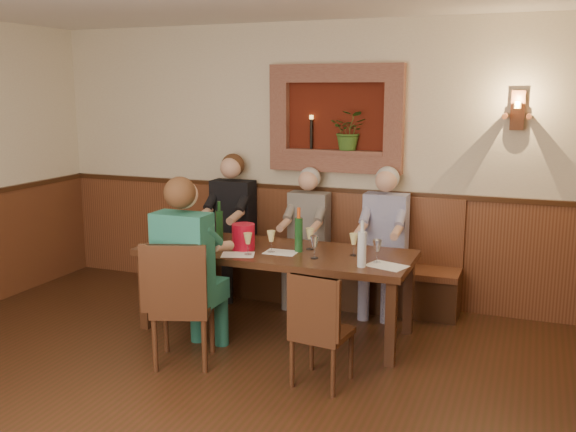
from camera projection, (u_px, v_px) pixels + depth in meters
name	position (u px, v px, depth m)	size (l,w,h in m)	color
ground_plane	(166.00, 430.00, 4.09)	(6.00, 6.00, 0.00)	#321E0D
room_shell	(154.00, 133.00, 3.72)	(6.04, 6.04, 2.82)	beige
wainscoting	(163.00, 344.00, 3.97)	(6.02, 6.02, 1.15)	#562D18
wall_niche	(339.00, 123.00, 6.34)	(1.36, 0.30, 1.06)	#4E160B
wall_sconce	(518.00, 111.00, 5.72)	(0.25, 0.20, 0.35)	#562D18
dining_table	(275.00, 258.00, 5.65)	(2.40, 0.90, 0.75)	#331E0F
bench	(310.00, 268.00, 6.58)	(3.00, 0.45, 1.11)	#381E0F
chair_near_left	(184.00, 328.00, 5.04)	(0.57, 0.57, 1.01)	#331E0F
chair_near_right	(321.00, 352.00, 4.69)	(0.42, 0.42, 0.86)	#331E0F
person_bench_left	(230.00, 237.00, 6.73)	(0.44, 0.54, 1.48)	black
person_bench_mid	(306.00, 248.00, 6.44)	(0.40, 0.49, 1.37)	#55514D
person_bench_right	(383.00, 253.00, 6.16)	(0.42, 0.51, 1.42)	navy
person_chair_front	(190.00, 283.00, 5.10)	(0.45, 0.55, 1.49)	#1B4F60
spittoon_bucket	(243.00, 237.00, 5.62)	(0.20, 0.20, 0.23)	red
wine_bottle_green_a	(299.00, 234.00, 5.54)	(0.08, 0.08, 0.39)	#19471E
wine_bottle_green_b	(219.00, 225.00, 5.95)	(0.09, 0.09, 0.37)	#19471E
water_bottle	(362.00, 248.00, 5.06)	(0.07, 0.07, 0.38)	silver
tasting_sheet_a	(195.00, 244.00, 5.83)	(0.27, 0.19, 0.00)	white
tasting_sheet_b	(281.00, 252.00, 5.54)	(0.28, 0.20, 0.00)	white
tasting_sheet_c	(387.00, 266.00, 5.11)	(0.31, 0.22, 0.00)	white
tasting_sheet_d	(238.00, 255.00, 5.46)	(0.28, 0.20, 0.00)	white
wine_glass_0	(168.00, 234.00, 5.79)	(0.08, 0.08, 0.19)	#EDE38D
wine_glass_1	(210.00, 232.00, 5.91)	(0.08, 0.08, 0.19)	white
wine_glass_2	(204.00, 237.00, 5.68)	(0.08, 0.08, 0.19)	#EDE38D
wine_glass_3	(244.00, 234.00, 5.83)	(0.08, 0.08, 0.19)	white
wine_glass_4	(271.00, 242.00, 5.52)	(0.08, 0.08, 0.19)	#EDE38D
wine_glass_5	(310.00, 239.00, 5.63)	(0.08, 0.08, 0.19)	#EDE38D
wine_glass_6	(315.00, 247.00, 5.33)	(0.08, 0.08, 0.19)	white
wine_glass_7	(354.00, 245.00, 5.42)	(0.08, 0.08, 0.19)	#EDE38D
wine_glass_8	(377.00, 251.00, 5.19)	(0.08, 0.08, 0.19)	white
wine_glass_9	(248.00, 244.00, 5.44)	(0.08, 0.08, 0.19)	#EDE38D
wine_glass_10	(203.00, 240.00, 5.58)	(0.08, 0.08, 0.19)	white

